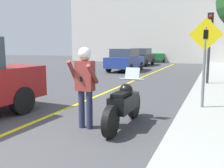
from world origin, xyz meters
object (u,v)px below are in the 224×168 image
person_biker (85,79)px  crossing_sign (205,54)px  traffic_light (210,34)px  motorcycle (124,104)px  parked_car_green (159,55)px  parked_car_black (141,57)px  parked_car_blue (125,60)px

person_biker → crossing_sign: size_ratio=0.73×
traffic_light → motorcycle: bearing=-102.6°
traffic_light → parked_car_green: 18.55m
crossing_sign → traffic_light: traffic_light is taller
person_biker → parked_car_green: 25.34m
person_biker → parked_car_black: (-4.11, 19.02, -0.28)m
crossing_sign → parked_car_green: bearing=104.8°
traffic_light → parked_car_black: (-6.45, 11.44, -1.53)m
crossing_sign → traffic_light: 5.08m
motorcycle → parked_car_black: size_ratio=0.53×
motorcycle → crossing_sign: 2.86m
parked_car_black → parked_car_blue: bearing=-85.3°
crossing_sign → parked_car_green: crossing_sign is taller
person_biker → traffic_light: traffic_light is taller
person_biker → parked_car_green: person_biker is taller
parked_car_black → parked_car_green: size_ratio=1.00×
crossing_sign → parked_car_blue: (-5.97, 10.35, -0.77)m
person_biker → parked_car_black: size_ratio=0.44×
person_biker → crossing_sign: bearing=47.3°
motorcycle → parked_car_green: bearing=100.0°
parked_car_green → person_biker: bearing=-81.9°
motorcycle → parked_car_blue: size_ratio=0.53×
traffic_light → parked_car_green: traffic_light is taller
motorcycle → person_biker: 1.08m
traffic_light → parked_car_blue: bearing=138.2°
parked_car_black → parked_car_green: 6.09m
person_biker → parked_car_green: (-3.59, 25.09, -0.28)m
motorcycle → parked_car_blue: 13.18m
traffic_light → person_biker: bearing=-107.2°
traffic_light → parked_car_blue: (-5.95, 5.32, -1.53)m
parked_car_green → crossing_sign: bearing=-75.2°
parked_car_blue → person_biker: bearing=-74.4°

